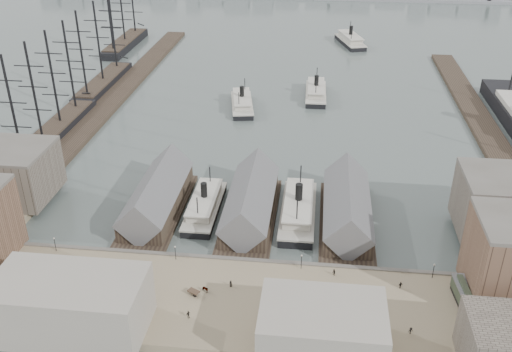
# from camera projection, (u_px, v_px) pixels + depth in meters

# --- Properties ---
(ground) EXTENTS (900.00, 900.00, 0.00)m
(ground) POSITION_uv_depth(u_px,v_px,m) (242.00, 253.00, 142.13)
(ground) COLOR #4A5552
(ground) RESTS_ON ground
(quay) EXTENTS (180.00, 30.00, 2.00)m
(quay) POSITION_uv_depth(u_px,v_px,m) (229.00, 304.00, 124.14)
(quay) COLOR #86765A
(quay) RESTS_ON ground
(seawall) EXTENTS (180.00, 1.20, 2.30)m
(seawall) POSITION_uv_depth(u_px,v_px,m) (239.00, 262.00, 137.03)
(seawall) COLOR #59544C
(seawall) RESTS_ON ground
(west_wharf) EXTENTS (10.00, 220.00, 1.60)m
(west_wharf) POSITION_uv_depth(u_px,v_px,m) (113.00, 99.00, 236.33)
(west_wharf) COLOR #2D231C
(west_wharf) RESTS_ON ground
(east_wharf) EXTENTS (10.00, 180.00, 1.60)m
(east_wharf) POSITION_uv_depth(u_px,v_px,m) (482.00, 125.00, 212.53)
(east_wharf) COLOR #2D231C
(east_wharf) RESTS_ON ground
(ferry_shed_west) EXTENTS (14.00, 42.00, 12.60)m
(ferry_shed_west) POSITION_uv_depth(u_px,v_px,m) (157.00, 197.00, 157.40)
(ferry_shed_west) COLOR #2D231C
(ferry_shed_west) RESTS_ON ground
(ferry_shed_center) EXTENTS (14.00, 42.00, 12.60)m
(ferry_shed_center) POSITION_uv_depth(u_px,v_px,m) (250.00, 203.00, 154.72)
(ferry_shed_center) COLOR #2D231C
(ferry_shed_center) RESTS_ON ground
(ferry_shed_east) EXTENTS (14.00, 42.00, 12.60)m
(ferry_shed_east) POSITION_uv_depth(u_px,v_px,m) (347.00, 209.00, 152.04)
(ferry_shed_east) COLOR #2D231C
(ferry_shed_east) RESTS_ON ground
(warehouse_west_back) EXTENTS (26.00, 20.00, 14.00)m
(warehouse_west_back) POSITION_uv_depth(u_px,v_px,m) (5.00, 173.00, 160.86)
(warehouse_west_back) COLOR #60564C
(warehouse_west_back) RESTS_ON west_land
(street_bldg_center) EXTENTS (24.00, 16.00, 10.00)m
(street_bldg_center) POSITION_uv_depth(u_px,v_px,m) (322.00, 329.00, 108.75)
(street_bldg_center) COLOR gray
(street_bldg_center) RESTS_ON quay
(street_bldg_west) EXTENTS (30.00, 16.00, 12.00)m
(street_bldg_west) POSITION_uv_depth(u_px,v_px,m) (70.00, 305.00, 113.42)
(street_bldg_west) COLOR gray
(street_bldg_west) RESTS_ON quay
(lamp_post_far_w) EXTENTS (0.44, 0.44, 3.92)m
(lamp_post_far_w) POSITION_uv_depth(u_px,v_px,m) (55.00, 242.00, 138.41)
(lamp_post_far_w) COLOR black
(lamp_post_far_w) RESTS_ON quay
(lamp_post_near_w) EXTENTS (0.44, 0.44, 3.92)m
(lamp_post_near_w) POSITION_uv_depth(u_px,v_px,m) (175.00, 250.00, 135.32)
(lamp_post_near_w) COLOR black
(lamp_post_near_w) RESTS_ON quay
(lamp_post_near_e) EXTENTS (0.44, 0.44, 3.92)m
(lamp_post_near_e) POSITION_uv_depth(u_px,v_px,m) (301.00, 259.00, 132.23)
(lamp_post_near_e) COLOR black
(lamp_post_near_e) RESTS_ON quay
(lamp_post_far_e) EXTENTS (0.44, 0.44, 3.92)m
(lamp_post_far_e) POSITION_uv_depth(u_px,v_px,m) (434.00, 268.00, 129.14)
(lamp_post_far_e) COLOR black
(lamp_post_far_e) RESTS_ON quay
(ferry_docked_west) EXTENTS (8.17, 27.23, 9.73)m
(ferry_docked_west) POSITION_uv_depth(u_px,v_px,m) (205.00, 205.00, 158.38)
(ferry_docked_west) COLOR black
(ferry_docked_west) RESTS_ON ground
(ferry_docked_east) EXTENTS (9.21, 30.69, 10.96)m
(ferry_docked_east) POSITION_uv_depth(u_px,v_px,m) (298.00, 209.00, 155.88)
(ferry_docked_east) COLOR black
(ferry_docked_east) RESTS_ON ground
(ferry_open_near) EXTENTS (12.82, 28.07, 9.66)m
(ferry_open_near) POSITION_uv_depth(u_px,v_px,m) (242.00, 103.00, 228.51)
(ferry_open_near) COLOR black
(ferry_open_near) RESTS_ON ground
(ferry_open_mid) EXTENTS (9.02, 28.15, 9.99)m
(ferry_open_mid) POSITION_uv_depth(u_px,v_px,m) (316.00, 92.00, 239.76)
(ferry_open_mid) COLOR black
(ferry_open_mid) RESTS_ON ground
(ferry_open_far) EXTENTS (17.32, 31.50, 10.77)m
(ferry_open_far) POSITION_uv_depth(u_px,v_px,m) (350.00, 40.00, 312.76)
(ferry_open_far) COLOR black
(ferry_open_far) RESTS_ON ground
(sailing_ship_near) EXTENTS (9.00, 62.02, 37.01)m
(sailing_ship_near) POSITION_uv_depth(u_px,v_px,m) (52.00, 132.00, 201.65)
(sailing_ship_near) COLOR black
(sailing_ship_near) RESTS_ON ground
(sailing_ship_mid) EXTENTS (9.08, 52.47, 37.34)m
(sailing_ship_mid) POSITION_uv_depth(u_px,v_px,m) (103.00, 82.00, 250.09)
(sailing_ship_mid) COLOR black
(sailing_ship_mid) RESTS_ON ground
(sailing_ship_far) EXTENTS (9.54, 53.02, 39.23)m
(sailing_ship_far) POSITION_uv_depth(u_px,v_px,m) (125.00, 42.00, 307.90)
(sailing_ship_far) COLOR black
(sailing_ship_far) RESTS_ON ground
(tram) EXTENTS (3.77, 11.00, 3.84)m
(tram) POSITION_uv_depth(u_px,v_px,m) (463.00, 296.00, 121.96)
(tram) COLOR black
(tram) RESTS_ON quay
(horse_cart_left) EXTENTS (4.47, 3.76, 1.44)m
(horse_cart_left) POSITION_uv_depth(u_px,v_px,m) (75.00, 262.00, 134.40)
(horse_cart_left) COLOR black
(horse_cart_left) RESTS_ON quay
(horse_cart_center) EXTENTS (4.85, 3.27, 1.60)m
(horse_cart_center) POSITION_uv_depth(u_px,v_px,m) (202.00, 290.00, 125.31)
(horse_cart_center) COLOR black
(horse_cart_center) RESTS_ON quay
(horse_cart_right) EXTENTS (4.79, 2.60, 1.55)m
(horse_cart_right) POSITION_uv_depth(u_px,v_px,m) (313.00, 317.00, 117.85)
(horse_cart_right) COLOR black
(horse_cart_right) RESTS_ON quay
(pedestrian_0) EXTENTS (0.68, 0.72, 1.60)m
(pedestrian_0) POSITION_uv_depth(u_px,v_px,m) (45.00, 269.00, 132.12)
(pedestrian_0) COLOR black
(pedestrian_0) RESTS_ON quay
(pedestrian_1) EXTENTS (0.91, 1.00, 1.67)m
(pedestrian_1) POSITION_uv_depth(u_px,v_px,m) (67.00, 283.00, 127.62)
(pedestrian_1) COLOR black
(pedestrian_1) RESTS_ON quay
(pedestrian_2) EXTENTS (0.67, 1.13, 1.71)m
(pedestrian_2) POSITION_uv_depth(u_px,v_px,m) (111.00, 269.00, 131.77)
(pedestrian_2) COLOR black
(pedestrian_2) RESTS_ON quay
(pedestrian_3) EXTENTS (1.04, 1.07, 1.79)m
(pedestrian_3) POSITION_uv_depth(u_px,v_px,m) (188.00, 314.00, 118.34)
(pedestrian_3) COLOR black
(pedestrian_3) RESTS_ON quay
(pedestrian_4) EXTENTS (0.90, 0.76, 1.57)m
(pedestrian_4) POSITION_uv_depth(u_px,v_px,m) (231.00, 284.00, 127.36)
(pedestrian_4) COLOR black
(pedestrian_4) RESTS_ON quay
(pedestrian_5) EXTENTS (0.74, 0.74, 1.66)m
(pedestrian_5) POSITION_uv_depth(u_px,v_px,m) (288.00, 307.00, 120.57)
(pedestrian_5) COLOR black
(pedestrian_5) RESTS_ON quay
(pedestrian_6) EXTENTS (0.95, 1.03, 1.69)m
(pedestrian_6) POSITION_uv_depth(u_px,v_px,m) (334.00, 273.00, 130.78)
(pedestrian_6) COLOR black
(pedestrian_6) RESTS_ON quay
(pedestrian_7) EXTENTS (1.17, 0.88, 1.61)m
(pedestrian_7) POSITION_uv_depth(u_px,v_px,m) (411.00, 331.00, 114.24)
(pedestrian_7) COLOR black
(pedestrian_7) RESTS_ON quay
(pedestrian_8) EXTENTS (1.11, 0.71, 1.75)m
(pedestrian_8) POSITION_uv_depth(u_px,v_px,m) (401.00, 285.00, 126.76)
(pedestrian_8) COLOR black
(pedestrian_8) RESTS_ON quay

